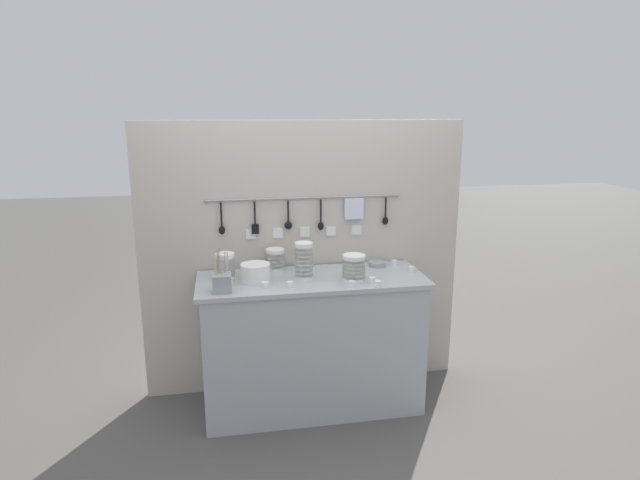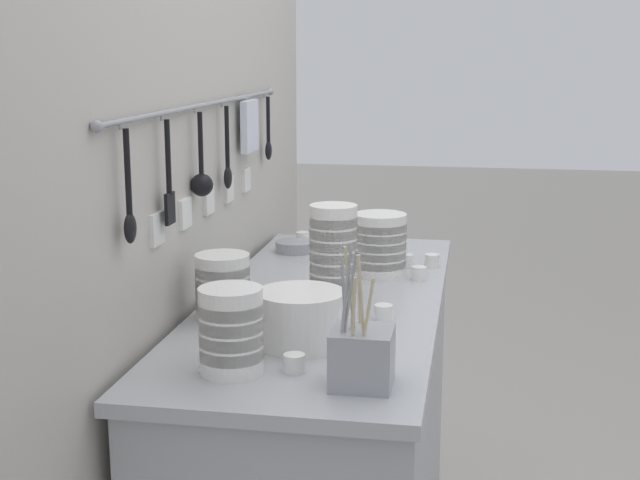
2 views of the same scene
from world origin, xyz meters
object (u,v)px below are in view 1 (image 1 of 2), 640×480
(bowl_stack_wide_centre, at_px, (304,261))
(cup_by_caddy, at_px, (372,280))
(cup_edge_far, at_px, (394,263))
(cutlery_caddy, at_px, (222,282))
(cup_centre, at_px, (412,269))
(bowl_stack_short_front, at_px, (354,268))
(steel_mixing_bowl, at_px, (377,264))
(cup_front_left, at_px, (378,284))
(cup_edge_near, at_px, (352,284))
(cup_beside_plates, at_px, (230,281))
(bowl_stack_back_corner, at_px, (225,266))
(cup_front_right, at_px, (265,285))
(bowl_stack_tall_left, at_px, (275,260))
(cup_back_right, at_px, (290,284))
(plate_stack, at_px, (255,273))

(bowl_stack_wide_centre, distance_m, cup_by_caddy, 0.46)
(cup_edge_far, bearing_deg, cutlery_caddy, -163.84)
(cup_centre, bearing_deg, bowl_stack_short_front, -164.59)
(cup_centre, xyz_separation_m, cup_edge_far, (-0.07, 0.17, 0.00))
(steel_mixing_bowl, height_order, cutlery_caddy, cutlery_caddy)
(cup_front_left, bearing_deg, cup_edge_near, 169.92)
(cup_beside_plates, bearing_deg, bowl_stack_back_corner, 100.52)
(bowl_stack_wide_centre, height_order, cup_edge_far, bowl_stack_wide_centre)
(bowl_stack_back_corner, relative_size, cup_edge_far, 4.00)
(bowl_stack_wide_centre, xyz_separation_m, cutlery_caddy, (-0.53, -0.14, -0.07))
(cup_front_right, distance_m, cup_centre, 1.05)
(bowl_stack_back_corner, distance_m, cup_by_caddy, 0.98)
(bowl_stack_short_front, xyz_separation_m, cutlery_caddy, (-0.85, -0.06, -0.03))
(cutlery_caddy, xyz_separation_m, cup_front_left, (0.98, -0.08, -0.04))
(bowl_stack_back_corner, bearing_deg, cutlery_caddy, -95.52)
(cup_centre, bearing_deg, cup_by_caddy, -150.71)
(bowl_stack_tall_left, relative_size, cutlery_caddy, 0.57)
(bowl_stack_short_front, distance_m, cutlery_caddy, 0.86)
(bowl_stack_back_corner, bearing_deg, cup_by_caddy, -16.05)
(bowl_stack_back_corner, xyz_separation_m, cup_edge_far, (1.20, 0.09, -0.07))
(bowl_stack_wide_centre, distance_m, cup_centre, 0.77)
(bowl_stack_back_corner, relative_size, steel_mixing_bowl, 1.39)
(cup_edge_near, height_order, cup_centre, same)
(steel_mixing_bowl, relative_size, cup_back_right, 2.88)
(cup_back_right, bearing_deg, bowl_stack_short_front, 7.57)
(cup_back_right, height_order, cup_edge_far, same)
(plate_stack, bearing_deg, cup_by_caddy, -12.74)
(cup_back_right, xyz_separation_m, cup_edge_far, (0.81, 0.35, 0.00))
(cup_beside_plates, bearing_deg, cup_front_left, -13.50)
(cup_edge_near, relative_size, cup_front_left, 1.00)
(steel_mixing_bowl, height_order, cup_front_right, cup_front_right)
(bowl_stack_short_front, relative_size, cup_by_caddy, 4.06)
(cup_beside_plates, xyz_separation_m, cup_edge_far, (1.18, 0.22, 0.00))
(cutlery_caddy, relative_size, cup_centre, 6.32)
(bowl_stack_short_front, xyz_separation_m, cup_edge_far, (0.37, 0.30, -0.07))
(bowl_stack_tall_left, relative_size, cup_by_caddy, 3.62)
(cup_front_right, xyz_separation_m, cup_back_right, (0.16, -0.02, 0.00))
(cup_edge_near, distance_m, cup_edge_far, 0.58)
(cup_front_right, bearing_deg, cup_by_caddy, -2.23)
(plate_stack, xyz_separation_m, cup_beside_plates, (-0.17, -0.02, -0.04))
(bowl_stack_wide_centre, xyz_separation_m, steel_mixing_bowl, (0.57, 0.21, -0.11))
(steel_mixing_bowl, height_order, cup_centre, cup_centre)
(cup_front_right, distance_m, cup_by_caddy, 0.69)
(bowl_stack_tall_left, height_order, cup_front_left, bowl_stack_tall_left)
(cup_beside_plates, bearing_deg, plate_stack, 6.99)
(cup_front_right, bearing_deg, bowl_stack_back_corner, 134.96)
(cup_beside_plates, relative_size, cup_edge_far, 1.00)
(steel_mixing_bowl, relative_size, cup_front_left, 2.88)
(cutlery_caddy, bearing_deg, bowl_stack_tall_left, 45.72)
(cup_front_right, relative_size, cup_edge_near, 1.00)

